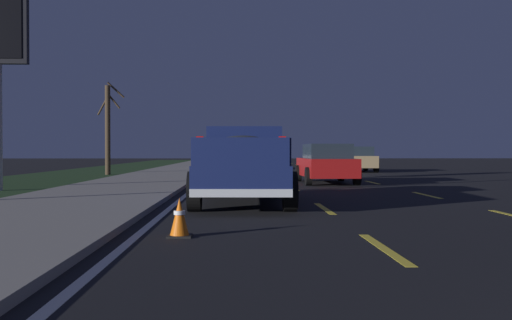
% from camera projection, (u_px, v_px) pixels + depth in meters
% --- Properties ---
extents(ground, '(144.00, 144.00, 0.00)m').
position_uv_depth(ground, '(311.00, 176.00, 28.57)').
color(ground, black).
extents(sidewalk_shoulder, '(108.00, 4.00, 0.12)m').
position_uv_depth(sidewalk_shoulder, '(162.00, 175.00, 28.35)').
color(sidewalk_shoulder, gray).
rests_on(sidewalk_shoulder, ground).
extents(grass_verge, '(108.00, 6.00, 0.01)m').
position_uv_depth(grass_verge, '(61.00, 177.00, 28.19)').
color(grass_verge, '#1E3819').
rests_on(grass_verge, ground).
extents(lane_markings, '(108.99, 7.04, 0.01)m').
position_uv_depth(lane_markings, '(249.00, 173.00, 32.20)').
color(lane_markings, yellow).
rests_on(lane_markings, ground).
extents(pickup_truck, '(5.48, 2.39, 1.87)m').
position_uv_depth(pickup_truck, '(244.00, 163.00, 13.74)').
color(pickup_truck, '#141E4C').
rests_on(pickup_truck, ground).
extents(sedan_tan, '(4.42, 2.05, 1.54)m').
position_uv_depth(sedan_tan, '(356.00, 159.00, 34.99)').
color(sedan_tan, '#9E845B').
rests_on(sedan_tan, ground).
extents(sedan_red, '(4.43, 2.08, 1.54)m').
position_uv_depth(sedan_red, '(326.00, 163.00, 22.34)').
color(sedan_red, maroon).
rests_on(sedan_red, ground).
extents(sedan_silver, '(4.41, 2.04, 1.54)m').
position_uv_depth(sedan_silver, '(238.00, 158.00, 39.40)').
color(sedan_silver, '#B2B5BA').
rests_on(sedan_silver, ground).
extents(bare_tree_far, '(0.71, 1.52, 5.00)m').
position_uv_depth(bare_tree_far, '(108.00, 128.00, 30.49)').
color(bare_tree_far, '#423323').
rests_on(bare_tree_far, ground).
extents(traffic_cone_near, '(0.36, 0.36, 0.58)m').
position_uv_depth(traffic_cone_near, '(180.00, 218.00, 8.35)').
color(traffic_cone_near, black).
rests_on(traffic_cone_near, ground).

